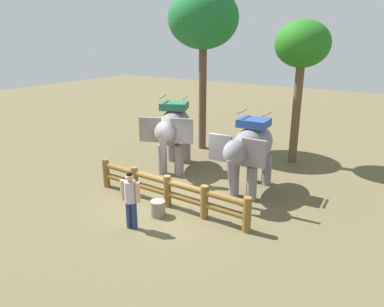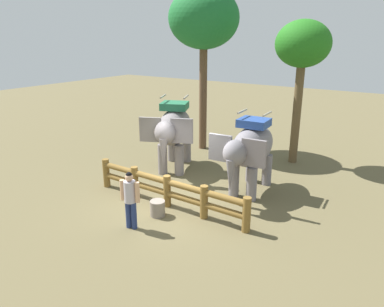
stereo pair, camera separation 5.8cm
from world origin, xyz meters
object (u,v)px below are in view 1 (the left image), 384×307
Objects in this scene: log_fence at (167,189)px; feed_bucket at (158,208)px; tree_far_left at (302,48)px; elephant_center at (250,149)px; tree_back_center at (203,20)px; tourist_woman_in_black at (131,196)px; elephant_near_left at (173,129)px.

feed_bucket is at bearing -78.00° from log_fence.
tree_far_left is 8.70m from feed_bucket.
tree_back_center is at bearing 138.97° from elephant_center.
log_fence is at bearing -68.14° from tree_back_center.
tree_back_center is 15.14× the size of feed_bucket.
tourist_woman_in_black is at bearing -72.61° from tree_back_center.
log_fence is 1.73m from tourist_woman_in_black.
tourist_woman_in_black is at bearing -103.40° from tree_far_left.
log_fence is 0.79m from feed_bucket.
tree_far_left is (1.94, 6.50, 4.21)m from log_fence.
log_fence is at bearing -124.87° from elephant_center.
elephant_center is 1.94× the size of tourist_woman_in_black.
elephant_near_left reaches higher than elephant_center.
feed_bucket is (2.58, -6.75, -5.68)m from tree_back_center.
log_fence is at bearing 102.00° from feed_bucket.
feed_bucket is (0.15, -0.69, -0.36)m from log_fence.
tourist_woman_in_black is (-1.72, -4.14, -0.61)m from elephant_center.
feed_bucket is at bearing -104.05° from tree_far_left.
feed_bucket is (-1.57, -3.14, -1.36)m from elephant_center.
tourist_woman_in_black is 9.51m from tree_back_center.
elephant_near_left is (-1.85, 2.90, 1.09)m from log_fence.
tree_far_left is (1.95, 8.19, 3.82)m from tourist_woman_in_black.
tourist_woman_in_black is 0.23× the size of tree_back_center.
tourist_woman_in_black is at bearing -90.20° from log_fence.
log_fence is 3.44× the size of tourist_woman_in_black.
elephant_center is 5.17m from tree_far_left.
tree_far_left is at bearing 76.60° from tourist_woman_in_black.
tree_far_left is 0.80× the size of tree_back_center.
tree_far_left is at bearing 73.35° from log_fence.
tree_back_center is 9.19m from feed_bucket.
tree_far_left is (3.79, 3.60, 3.12)m from elephant_near_left.
tourist_woman_in_black is 9.24m from tree_far_left.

